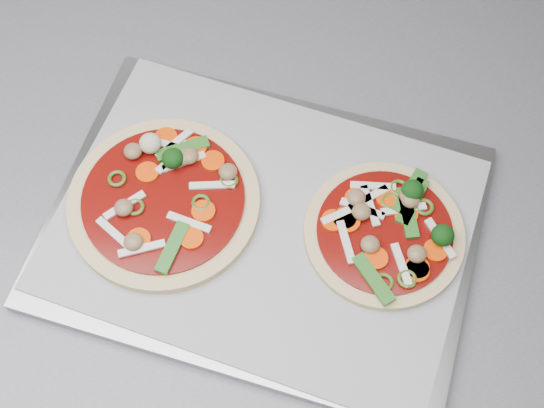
# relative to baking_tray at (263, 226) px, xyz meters

# --- Properties ---
(base_cabinet) EXTENTS (3.60, 0.60, 0.86)m
(base_cabinet) POSITION_rel_baking_tray_xyz_m (0.13, 0.07, -0.48)
(base_cabinet) COLOR #B9B9B7
(base_cabinet) RESTS_ON ground
(countertop) EXTENTS (3.60, 0.60, 0.04)m
(countertop) POSITION_rel_baking_tray_xyz_m (0.13, 0.07, -0.03)
(countertop) COLOR slate
(countertop) RESTS_ON base_cabinet
(baking_tray) EXTENTS (0.49, 0.40, 0.01)m
(baking_tray) POSITION_rel_baking_tray_xyz_m (0.00, 0.00, 0.00)
(baking_tray) COLOR gray
(baking_tray) RESTS_ON countertop
(parchment) EXTENTS (0.48, 0.39, 0.00)m
(parchment) POSITION_rel_baking_tray_xyz_m (0.00, 0.00, 0.01)
(parchment) COLOR #9B9CA1
(parchment) RESTS_ON baking_tray
(pizza_left) EXTENTS (0.24, 0.24, 0.03)m
(pizza_left) POSITION_rel_baking_tray_xyz_m (-0.11, 0.01, 0.02)
(pizza_left) COLOR tan
(pizza_left) RESTS_ON parchment
(pizza_right) EXTENTS (0.23, 0.23, 0.03)m
(pizza_right) POSITION_rel_baking_tray_xyz_m (0.13, 0.00, 0.02)
(pizza_right) COLOR tan
(pizza_right) RESTS_ON parchment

